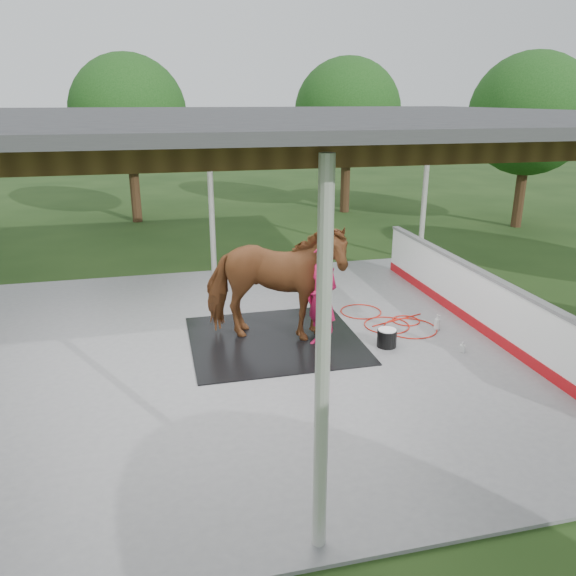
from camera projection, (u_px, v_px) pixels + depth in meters
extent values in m
plane|color=#1E3814|center=(244.00, 352.00, 10.01)|extent=(100.00, 100.00, 0.00)
cube|color=slate|center=(244.00, 351.00, 10.00)|extent=(12.00, 10.00, 0.05)
cylinder|color=beige|center=(322.00, 371.00, 5.05)|extent=(0.14, 0.14, 3.85)
cylinder|color=beige|center=(211.00, 199.00, 13.71)|extent=(0.14, 0.14, 3.85)
cylinder|color=beige|center=(425.00, 190.00, 14.96)|extent=(0.14, 0.14, 3.85)
cube|color=brown|center=(320.00, 157.00, 4.63)|extent=(12.00, 0.10, 0.18)
cube|color=brown|center=(280.00, 143.00, 6.01)|extent=(12.00, 0.10, 0.18)
cube|color=brown|center=(255.00, 135.00, 7.39)|extent=(12.00, 0.10, 0.18)
cube|color=brown|center=(238.00, 129.00, 8.77)|extent=(12.00, 0.10, 0.18)
cube|color=brown|center=(225.00, 125.00, 10.16)|extent=(12.00, 0.10, 0.18)
cube|color=brown|center=(216.00, 121.00, 11.54)|extent=(12.00, 0.10, 0.18)
cube|color=brown|center=(208.00, 119.00, 12.92)|extent=(12.00, 0.10, 0.18)
cube|color=brown|center=(553.00, 125.00, 10.03)|extent=(0.12, 10.00, 0.18)
cube|color=#38383A|center=(237.00, 115.00, 8.71)|extent=(12.60, 10.60, 0.10)
cube|color=#AB0E14|center=(476.00, 322.00, 10.98)|extent=(0.14, 8.00, 0.20)
cube|color=white|center=(479.00, 298.00, 10.82)|extent=(0.12, 8.00, 1.00)
cube|color=slate|center=(482.00, 272.00, 10.65)|extent=(0.16, 8.00, 0.06)
cylinder|color=#382314|center=(135.00, 191.00, 20.27)|extent=(0.36, 0.36, 2.20)
sphere|color=#194714|center=(128.00, 113.00, 19.40)|extent=(4.00, 4.00, 4.00)
cylinder|color=#382314|center=(345.00, 184.00, 22.03)|extent=(0.36, 0.36, 2.20)
sphere|color=#194714|center=(348.00, 112.00, 21.16)|extent=(4.00, 4.00, 4.00)
cylinder|color=#382314|center=(520.00, 195.00, 19.45)|extent=(0.36, 0.36, 2.20)
sphere|color=#194714|center=(530.00, 114.00, 18.59)|extent=(4.00, 4.00, 4.00)
cube|color=black|center=(274.00, 340.00, 10.40)|extent=(3.07, 2.88, 0.02)
imported|color=brown|center=(274.00, 283.00, 10.04)|extent=(2.85, 1.97, 2.20)
imported|color=#A9123F|center=(322.00, 298.00, 9.82)|extent=(0.69, 0.81, 1.89)
cylinder|color=black|center=(387.00, 338.00, 10.10)|extent=(0.35, 0.35, 0.31)
cylinder|color=white|center=(387.00, 330.00, 10.05)|extent=(0.33, 0.33, 0.03)
imported|color=silver|center=(437.00, 322.00, 10.83)|extent=(0.16, 0.16, 0.31)
imported|color=#338CD8|center=(462.00, 347.00, 9.90)|extent=(0.12, 0.12, 0.19)
torus|color=red|center=(410.00, 328.00, 10.91)|extent=(1.04, 1.04, 0.02)
torus|color=red|center=(361.00, 311.00, 11.76)|extent=(0.86, 0.86, 0.02)
torus|color=red|center=(406.00, 321.00, 11.28)|extent=(0.56, 0.56, 0.02)
torus|color=red|center=(387.00, 325.00, 11.05)|extent=(0.90, 0.90, 0.02)
cylinder|color=red|center=(397.00, 320.00, 11.32)|extent=(1.23, 0.42, 0.02)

